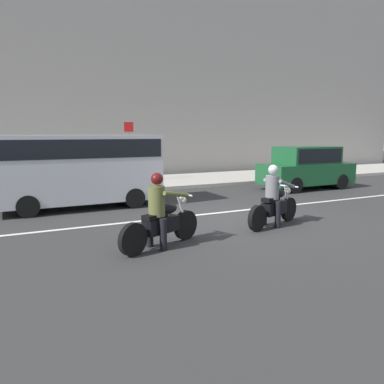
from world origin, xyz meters
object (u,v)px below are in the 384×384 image
parked_hatchback_forest_green (306,167)px  parked_van_silver (78,166)px  street_sign_post (129,145)px  motorcycle_with_rider_gray (274,201)px  motorcycle_with_rider_olive (161,217)px

parked_hatchback_forest_green → parked_van_silver: parked_van_silver is taller
parked_van_silver → street_sign_post: (3.12, 4.79, 0.46)m
motorcycle_with_rider_gray → motorcycle_with_rider_olive: motorcycle_with_rider_gray is taller
motorcycle_with_rider_olive → parked_hatchback_forest_green: bearing=30.5°
parked_hatchback_forest_green → street_sign_post: (-6.29, 4.82, 0.86)m
motorcycle_with_rider_olive → parked_van_silver: size_ratio=0.41×
motorcycle_with_rider_gray → street_sign_post: (-0.93, 9.46, 1.15)m
motorcycle_with_rider_gray → parked_hatchback_forest_green: bearing=40.9°
motorcycle_with_rider_olive → parked_van_silver: bearing=98.5°
motorcycle_with_rider_olive → parked_hatchback_forest_green: 10.04m
motorcycle_with_rider_olive → motorcycle_with_rider_gray: bearing=8.0°
motorcycle_with_rider_gray → parked_van_silver: (-4.05, 4.67, 0.70)m
parked_van_silver → street_sign_post: size_ratio=1.83×
parked_van_silver → motorcycle_with_rider_olive: bearing=-81.5°
motorcycle_with_rider_gray → parked_hatchback_forest_green: 7.09m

